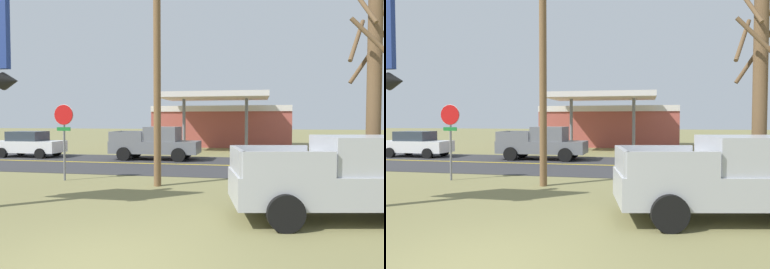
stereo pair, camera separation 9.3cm
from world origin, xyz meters
TOP-DOWN VIEW (x-y plane):
  - road_asphalt at (0.00, 13.00)m, footprint 140.00×8.00m
  - road_centre_line at (0.00, 13.00)m, footprint 126.00×0.20m
  - stop_sign at (-4.93, 7.42)m, footprint 0.80×0.08m
  - utility_pole at (-1.05, 6.98)m, footprint 2.06×0.26m
  - bare_tree at (5.77, 6.04)m, footprint 2.13×2.31m
  - gas_station at (-0.81, 27.29)m, footprint 12.00×11.50m
  - pickup_silver_parked_on_lawn at (4.48, 3.79)m, footprint 5.48×2.96m
  - pickup_grey_on_road at (-3.46, 15.00)m, footprint 5.20×2.24m
  - car_white_mid_lane at (-11.88, 15.00)m, footprint 4.20×2.00m

SIDE VIEW (x-z plane):
  - road_asphalt at x=0.00m, z-range 0.00..0.02m
  - road_centre_line at x=0.00m, z-range 0.02..0.03m
  - car_white_mid_lane at x=-11.88m, z-range 0.01..1.65m
  - pickup_silver_parked_on_lawn at x=4.48m, z-range -0.02..1.94m
  - pickup_grey_on_road at x=-3.46m, z-range -0.02..1.94m
  - gas_station at x=-0.81m, z-range -0.26..4.14m
  - stop_sign at x=-4.93m, z-range 0.55..3.50m
  - bare_tree at x=5.77m, z-range -0.04..7.03m
  - utility_pole at x=-1.05m, z-range 0.31..8.64m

